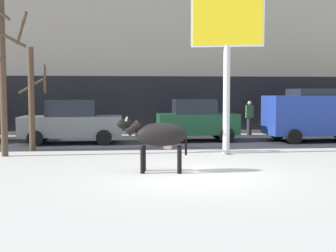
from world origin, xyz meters
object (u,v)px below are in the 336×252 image
object	(u,v)px
car_darkgreen_hatchback	(197,120)
bare_tree_left_lot	(3,71)
car_grey_sedan	(72,122)
cow_black	(159,136)
billboard	(227,30)
bare_tree_right_lot	(32,97)
car_blue_van	(319,113)
pedestrian_near_billboard	(249,118)

from	to	relation	value
car_darkgreen_hatchback	bare_tree_left_lot	xyz separation A→B (m)	(-7.15, -4.12, 1.95)
car_grey_sedan	cow_black	bearing A→B (deg)	-65.38
billboard	bare_tree_left_lot	distance (m)	7.73
cow_black	bare_tree_right_lot	bearing A→B (deg)	131.71
bare_tree_right_lot	car_grey_sedan	bearing A→B (deg)	62.15
cow_black	car_blue_van	xyz separation A→B (m)	(7.54, 6.94, 0.25)
cow_black	billboard	distance (m)	5.49
billboard	bare_tree_right_lot	xyz separation A→B (m)	(-6.99, 1.40, -2.33)
billboard	car_darkgreen_hatchback	distance (m)	5.29
billboard	car_blue_van	xyz separation A→B (m)	(4.92, 3.45, -3.07)
car_grey_sedan	bare_tree_left_lot	distance (m)	4.48
cow_black	car_grey_sedan	size ratio (longest dim) A/B	0.45
cow_black	bare_tree_left_lot	world-z (taller)	bare_tree_left_lot
car_grey_sedan	car_darkgreen_hatchback	bearing A→B (deg)	5.16
pedestrian_near_billboard	car_grey_sedan	bearing A→B (deg)	-160.62
car_grey_sedan	car_blue_van	xyz separation A→B (m)	(10.77, -0.11, 0.33)
car_darkgreen_hatchback	bare_tree_left_lot	size ratio (longest dim) A/B	0.68
cow_black	bare_tree_right_lot	distance (m)	6.64
car_darkgreen_hatchback	bare_tree_left_lot	bearing A→B (deg)	-150.07
bare_tree_left_lot	car_darkgreen_hatchback	bearing A→B (deg)	29.93
car_blue_van	pedestrian_near_billboard	world-z (taller)	car_blue_van
car_darkgreen_hatchback	bare_tree_right_lot	distance (m)	7.13
car_blue_van	billboard	bearing A→B (deg)	-144.96
cow_black	pedestrian_near_billboard	size ratio (longest dim) A/B	1.11
cow_black	car_darkgreen_hatchback	distance (m)	7.85
pedestrian_near_billboard	bare_tree_right_lot	size ratio (longest dim) A/B	0.45
car_blue_van	bare_tree_left_lot	distance (m)	13.10
cow_black	billboard	world-z (taller)	billboard
bare_tree_left_lot	billboard	bearing A→B (deg)	0.57
car_darkgreen_hatchback	billboard	bearing A→B (deg)	-83.65
pedestrian_near_billboard	bare_tree_right_lot	world-z (taller)	bare_tree_right_lot
car_darkgreen_hatchback	car_grey_sedan	bearing A→B (deg)	-174.84
billboard	car_grey_sedan	distance (m)	7.65
car_darkgreen_hatchback	pedestrian_near_billboard	world-z (taller)	car_darkgreen_hatchback
cow_black	billboard	bearing A→B (deg)	53.13
car_blue_van	bare_tree_right_lot	xyz separation A→B (m)	(-11.91, -2.04, 0.74)
cow_black	car_grey_sedan	bearing A→B (deg)	114.62
billboard	car_blue_van	distance (m)	6.74
car_blue_van	pedestrian_near_billboard	bearing A→B (deg)	126.33
car_grey_sedan	car_darkgreen_hatchback	xyz separation A→B (m)	(5.41, 0.49, 0.02)
car_blue_van	pedestrian_near_billboard	distance (m)	3.86
bare_tree_left_lot	pedestrian_near_billboard	bearing A→B (deg)	32.87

